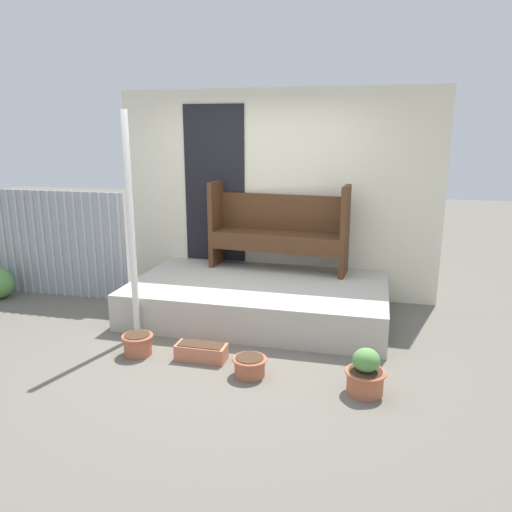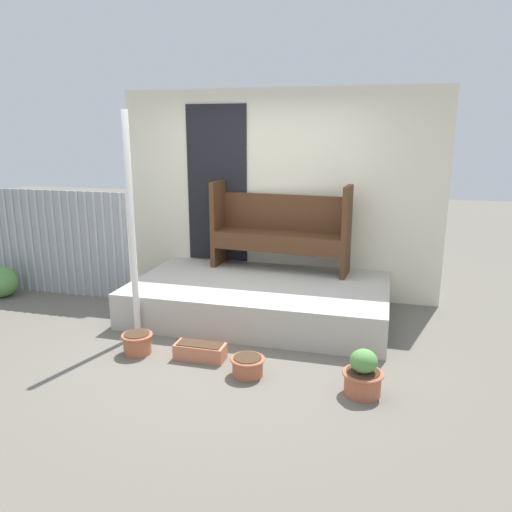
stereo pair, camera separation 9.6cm
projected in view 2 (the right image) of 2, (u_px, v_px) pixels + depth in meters
ground_plane at (225, 343)px, 5.06m from camera, size 24.00×24.00×0.00m
porch_slab at (260, 299)px, 5.76m from camera, size 2.88×1.69×0.41m
house_wall at (274, 194)px, 6.32m from camera, size 4.08×0.08×2.60m
fence_corrugated at (29, 241)px, 6.55m from camera, size 2.88×0.05×1.36m
support_post at (132, 229)px, 4.96m from camera, size 0.07×0.07×2.29m
bench at (280, 226)px, 6.13m from camera, size 1.72×0.53×1.07m
flower_pot_left at (137, 342)px, 4.80m from camera, size 0.30×0.30×0.21m
flower_pot_middle at (248, 365)px, 4.37m from camera, size 0.31×0.31×0.17m
flower_pot_right at (363, 375)px, 4.04m from camera, size 0.34×0.34×0.39m
planter_box_rect at (200, 351)px, 4.69m from camera, size 0.48×0.20×0.16m
shrub_by_fence at (1, 282)px, 6.42m from camera, size 0.43×0.39×0.40m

